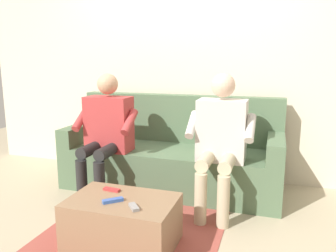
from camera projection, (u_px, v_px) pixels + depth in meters
ground_plane at (147, 216)px, 2.83m from camera, size 8.00×8.00×0.00m
back_wall at (185, 59)px, 3.67m from camera, size 5.02×0.06×2.62m
couch at (172, 157)px, 3.45m from camera, size 2.17×0.77×0.93m
coffee_table at (123, 222)px, 2.36m from camera, size 0.75×0.49×0.35m
person_left_seated at (221, 135)px, 2.87m from camera, size 0.57×0.60×1.19m
person_right_seated at (106, 128)px, 3.19m from camera, size 0.58×0.55×1.17m
remote_blue at (113, 200)px, 2.28m from camera, size 0.13×0.13×0.02m
remote_gray at (134, 207)px, 2.18m from camera, size 0.11×0.11×0.02m
remote_red at (112, 190)px, 2.47m from camera, size 0.13×0.05×0.02m
floor_rug at (132, 234)px, 2.54m from camera, size 1.32×1.76×0.01m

